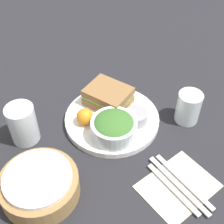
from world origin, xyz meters
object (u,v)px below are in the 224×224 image
at_px(fork, 184,181).
at_px(knife, 178,185).
at_px(spoon, 173,189).
at_px(dressing_cup, 136,117).
at_px(plate, 112,119).
at_px(salad_bowl, 114,127).
at_px(water_glass, 188,107).
at_px(drink_glass, 23,124).
at_px(bread_basket, 39,185).
at_px(sandwich, 108,96).

distance_m(fork, knife, 0.02).
bearing_deg(spoon, fork, 90.00).
height_order(dressing_cup, fork, dressing_cup).
height_order(plate, fork, plate).
distance_m(salad_bowl, fork, 0.23).
bearing_deg(water_glass, salad_bowl, 71.44).
bearing_deg(spoon, drink_glass, -149.74).
height_order(salad_bowl, spoon, salad_bowl).
bearing_deg(water_glass, dressing_cup, 61.91).
xyz_separation_m(plate, bread_basket, (-0.08, 0.28, 0.02)).
height_order(drink_glass, water_glass, drink_glass).
bearing_deg(dressing_cup, bread_basket, 94.33).
xyz_separation_m(plate, fork, (-0.27, -0.01, -0.00)).
distance_m(bread_basket, spoon, 0.32).
bearing_deg(drink_glass, dressing_cup, -119.82).
height_order(sandwich, fork, sandwich).
bearing_deg(drink_glass, water_glass, -119.25).
bearing_deg(salad_bowl, dressing_cup, -90.25).
bearing_deg(bread_basket, fork, -123.91).
relative_size(sandwich, water_glass, 1.58).
distance_m(drink_glass, water_glass, 0.46).
bearing_deg(salad_bowl, fork, -168.16).
relative_size(plate, dressing_cup, 4.22).
height_order(sandwich, drink_glass, drink_glass).
xyz_separation_m(plate, dressing_cup, (-0.06, -0.04, 0.03)).
bearing_deg(salad_bowl, drink_glass, 50.81).
relative_size(salad_bowl, water_glass, 1.32).
distance_m(sandwich, water_glass, 0.23).
relative_size(knife, spoon, 1.17).
bearing_deg(drink_glass, spoon, -151.83).
xyz_separation_m(bread_basket, knife, (-0.19, -0.27, -0.03)).
bearing_deg(salad_bowl, knife, -172.76).
distance_m(drink_glass, bread_basket, 0.19).
bearing_deg(bread_basket, drink_glass, -16.45).
height_order(sandwich, dressing_cup, sandwich).
xyz_separation_m(sandwich, fork, (-0.33, 0.02, -0.04)).
bearing_deg(sandwich, salad_bowl, 148.90).
relative_size(spoon, water_glass, 1.81).
distance_m(sandwich, knife, 0.33).
bearing_deg(fork, drink_glass, -145.67).
height_order(fork, knife, same).
bearing_deg(plate, salad_bowl, 145.87).
relative_size(sandwich, fork, 0.79).
bearing_deg(salad_bowl, water_glass, -108.56).
relative_size(bread_basket, spoon, 1.08).
distance_m(dressing_cup, water_glass, 0.15).
distance_m(sandwich, dressing_cup, 0.11).
height_order(sandwich, bread_basket, sandwich).
bearing_deg(spoon, salad_bowl, -175.38).
bearing_deg(knife, drink_glass, -147.66).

